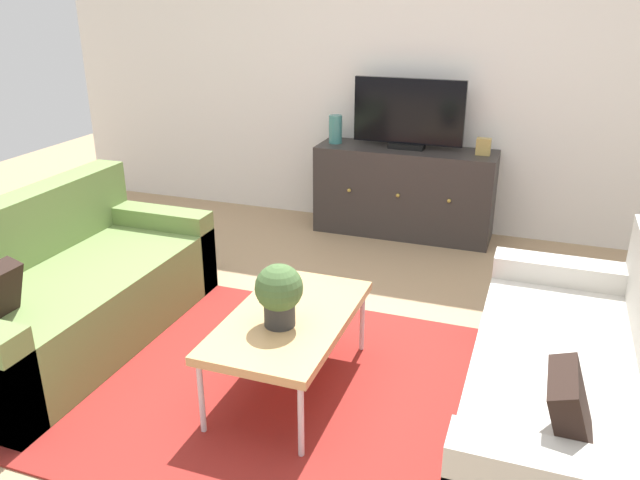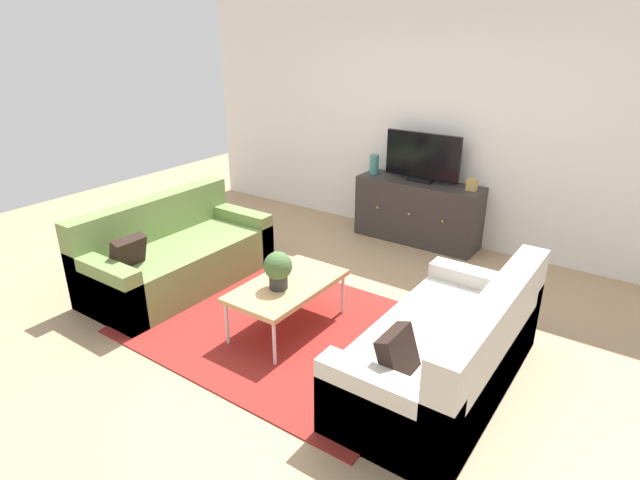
# 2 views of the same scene
# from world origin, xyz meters

# --- Properties ---
(ground_plane) EXTENTS (10.00, 10.00, 0.00)m
(ground_plane) POSITION_xyz_m (0.00, 0.00, 0.00)
(ground_plane) COLOR tan
(wall_back) EXTENTS (6.40, 0.12, 2.70)m
(wall_back) POSITION_xyz_m (0.00, 2.55, 1.35)
(wall_back) COLOR white
(wall_back) RESTS_ON ground_plane
(area_rug) EXTENTS (2.50, 1.90, 0.01)m
(area_rug) POSITION_xyz_m (0.00, -0.15, 0.01)
(area_rug) COLOR maroon
(area_rug) RESTS_ON ground_plane
(couch_left_side) EXTENTS (0.87, 1.81, 0.83)m
(couch_left_side) POSITION_xyz_m (-1.44, -0.10, 0.28)
(couch_left_side) COLOR olive
(couch_left_side) RESTS_ON ground_plane
(couch_right_side) EXTENTS (0.87, 1.81, 0.83)m
(couch_right_side) POSITION_xyz_m (1.44, -0.10, 0.28)
(couch_right_side) COLOR beige
(couch_right_side) RESTS_ON ground_plane
(coffee_table) EXTENTS (0.57, 1.02, 0.42)m
(coffee_table) POSITION_xyz_m (0.01, -0.13, 0.39)
(coffee_table) COLOR tan
(coffee_table) RESTS_ON ground_plane
(potted_plant) EXTENTS (0.23, 0.23, 0.31)m
(potted_plant) POSITION_xyz_m (0.01, -0.23, 0.59)
(potted_plant) COLOR #2D2D2D
(potted_plant) RESTS_ON coffee_table
(tv_console) EXTENTS (1.45, 0.47, 0.72)m
(tv_console) POSITION_xyz_m (0.05, 2.27, 0.36)
(tv_console) COLOR #332D2B
(tv_console) RESTS_ON ground_plane
(flat_screen_tv) EXTENTS (0.88, 0.16, 0.55)m
(flat_screen_tv) POSITION_xyz_m (0.05, 2.29, 1.00)
(flat_screen_tv) COLOR black
(flat_screen_tv) RESTS_ON tv_console
(glass_vase) EXTENTS (0.11, 0.11, 0.23)m
(glass_vase) POSITION_xyz_m (-0.55, 2.27, 0.84)
(glass_vase) COLOR teal
(glass_vase) RESTS_ON tv_console
(mantel_clock) EXTENTS (0.11, 0.07, 0.13)m
(mantel_clock) POSITION_xyz_m (0.65, 2.27, 0.79)
(mantel_clock) COLOR tan
(mantel_clock) RESTS_ON tv_console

